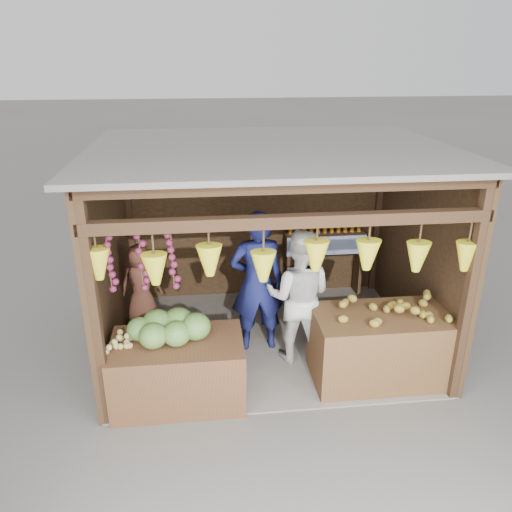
{
  "coord_description": "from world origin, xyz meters",
  "views": [
    {
      "loc": [
        -0.84,
        -5.89,
        3.68
      ],
      "look_at": [
        -0.19,
        -0.1,
        1.31
      ],
      "focal_mm": 35.0,
      "sensor_mm": 36.0,
      "label": 1
    }
  ],
  "objects_px": {
    "counter_right": "(384,347)",
    "vendor_seated": "(141,284)",
    "counter_left": "(178,371)",
    "man_standing": "(257,283)",
    "woman_standing": "(299,297)"
  },
  "relations": [
    {
      "from": "counter_left",
      "to": "counter_right",
      "type": "distance_m",
      "value": 2.43
    },
    {
      "from": "woman_standing",
      "to": "vendor_seated",
      "type": "xyz_separation_m",
      "value": [
        -1.99,
        0.66,
        -0.03
      ]
    },
    {
      "from": "counter_right",
      "to": "vendor_seated",
      "type": "height_order",
      "value": "vendor_seated"
    },
    {
      "from": "counter_left",
      "to": "counter_right",
      "type": "bearing_deg",
      "value": 3.04
    },
    {
      "from": "man_standing",
      "to": "woman_standing",
      "type": "xyz_separation_m",
      "value": [
        0.49,
        -0.29,
        -0.08
      ]
    },
    {
      "from": "counter_right",
      "to": "vendor_seated",
      "type": "distance_m",
      "value": 3.2
    },
    {
      "from": "woman_standing",
      "to": "counter_left",
      "type": "bearing_deg",
      "value": 42.28
    },
    {
      "from": "woman_standing",
      "to": "vendor_seated",
      "type": "distance_m",
      "value": 2.1
    },
    {
      "from": "counter_left",
      "to": "man_standing",
      "type": "xyz_separation_m",
      "value": [
        1.0,
        0.97,
        0.58
      ]
    },
    {
      "from": "woman_standing",
      "to": "vendor_seated",
      "type": "bearing_deg",
      "value": -0.8
    },
    {
      "from": "counter_left",
      "to": "woman_standing",
      "type": "bearing_deg",
      "value": 24.64
    },
    {
      "from": "counter_left",
      "to": "counter_right",
      "type": "xyz_separation_m",
      "value": [
        2.43,
        0.13,
        0.06
      ]
    },
    {
      "from": "counter_left",
      "to": "vendor_seated",
      "type": "distance_m",
      "value": 1.51
    },
    {
      "from": "counter_left",
      "to": "woman_standing",
      "type": "distance_m",
      "value": 1.71
    },
    {
      "from": "counter_right",
      "to": "man_standing",
      "type": "bearing_deg",
      "value": 149.38
    }
  ]
}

